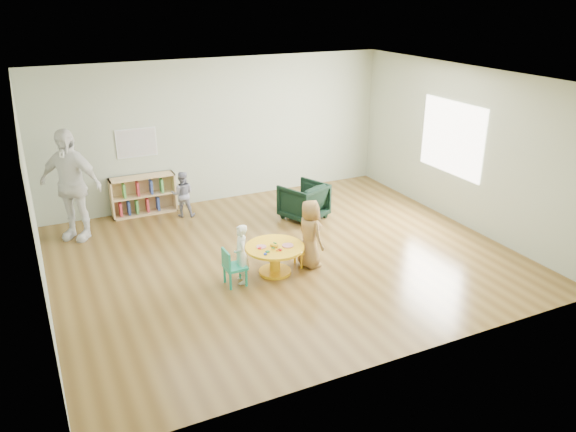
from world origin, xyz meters
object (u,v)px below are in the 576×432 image
(kid_chair_left, at_px, (232,266))
(adult_caretaker, at_px, (70,185))
(armchair, at_px, (304,201))
(bookshelf, at_px, (142,195))
(child_right, at_px, (310,234))
(child_left, at_px, (241,254))
(kid_chair_right, at_px, (306,248))
(activity_table, at_px, (275,254))
(toddler, at_px, (183,194))

(kid_chair_left, relative_size, adult_caretaker, 0.29)
(armchair, bearing_deg, bookshelf, -52.37)
(kid_chair_left, relative_size, child_right, 0.52)
(kid_chair_left, bearing_deg, bookshelf, -171.53)
(kid_chair_left, xyz_separation_m, adult_caretaker, (-1.82, 2.74, 0.65))
(child_left, bearing_deg, kid_chair_right, 107.86)
(activity_table, height_order, kid_chair_right, kid_chair_right)
(kid_chair_left, bearing_deg, kid_chair_right, 95.85)
(toddler, bearing_deg, armchair, 171.38)
(bookshelf, xyz_separation_m, child_left, (0.71, -3.34, 0.08))
(activity_table, relative_size, child_right, 0.82)
(activity_table, distance_m, kid_chair_right, 0.57)
(child_right, distance_m, adult_caretaker, 4.13)
(armchair, bearing_deg, kid_chair_left, 19.29)
(armchair, bearing_deg, child_left, 20.91)
(activity_table, distance_m, toddler, 2.90)
(kid_chair_left, bearing_deg, armchair, 130.68)
(kid_chair_left, bearing_deg, adult_caretaker, -147.15)
(kid_chair_left, relative_size, child_left, 0.63)
(armchair, height_order, adult_caretaker, adult_caretaker)
(activity_table, xyz_separation_m, child_left, (-0.55, -0.05, 0.14))
(kid_chair_right, distance_m, child_right, 0.28)
(kid_chair_left, height_order, adult_caretaker, adult_caretaker)
(kid_chair_right, distance_m, bookshelf, 3.71)
(child_left, relative_size, child_right, 0.83)
(bookshelf, bearing_deg, armchair, -30.21)
(kid_chair_left, distance_m, child_left, 0.21)
(bookshelf, distance_m, child_left, 3.42)
(kid_chair_right, bearing_deg, adult_caretaker, 47.63)
(child_right, relative_size, toddler, 1.23)
(kid_chair_right, xyz_separation_m, child_right, (0.02, -0.08, 0.27))
(armchair, relative_size, toddler, 0.85)
(activity_table, distance_m, child_right, 0.63)
(kid_chair_right, xyz_separation_m, bookshelf, (-1.82, 3.23, 0.10))
(bookshelf, relative_size, child_left, 1.35)
(armchair, relative_size, child_left, 0.83)
(activity_table, bearing_deg, child_left, -175.15)
(armchair, relative_size, child_right, 0.69)
(bookshelf, bearing_deg, child_left, -78.08)
(child_right, distance_m, toddler, 3.09)
(adult_caretaker, bearing_deg, kid_chair_right, -1.34)
(kid_chair_left, distance_m, kid_chair_right, 1.28)
(armchair, bearing_deg, toddler, -50.51)
(kid_chair_left, relative_size, bookshelf, 0.47)
(activity_table, xyz_separation_m, kid_chair_right, (0.56, 0.06, -0.04))
(kid_chair_right, relative_size, armchair, 0.67)
(kid_chair_right, height_order, armchair, armchair)
(bookshelf, height_order, child_left, child_left)
(bookshelf, relative_size, child_right, 1.12)
(bookshelf, height_order, toddler, toddler)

